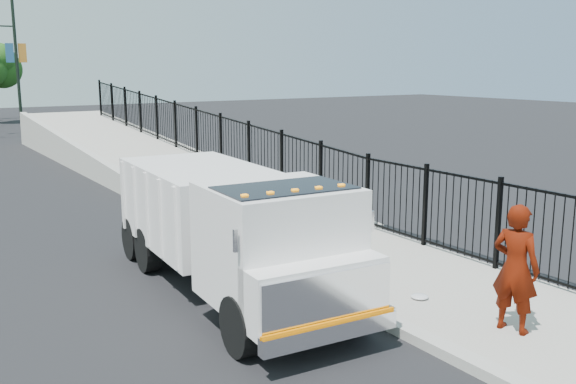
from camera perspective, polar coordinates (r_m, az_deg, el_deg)
ground at (r=11.14m, az=5.98°, el=-10.39°), size 120.00×120.00×0.00m
sidewalk at (r=11.15m, az=20.54°, el=-10.73°), size 3.55×12.00×0.12m
curb at (r=9.76m, az=13.54°, el=-13.37°), size 0.30×12.00×0.16m
ramp at (r=25.89m, az=-12.76°, el=1.83°), size 3.95×24.06×3.19m
iron_fence at (r=22.67m, az=-5.97°, el=3.05°), size 0.10×28.00×1.80m
truck at (r=11.46m, az=-5.02°, el=-2.86°), size 2.60×6.93×2.33m
worker at (r=10.24m, az=19.57°, el=-6.41°), size 0.63×0.81×1.97m
debris at (r=11.47m, az=11.61°, el=-9.08°), size 0.31×0.31×0.08m
light_pole_1 at (r=41.33m, az=-23.40°, el=10.68°), size 3.78×0.22×8.00m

